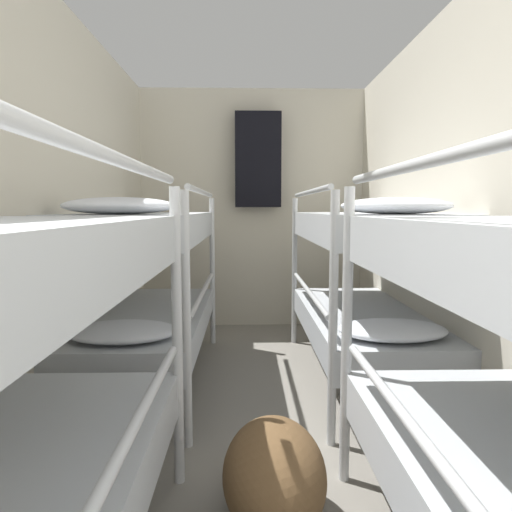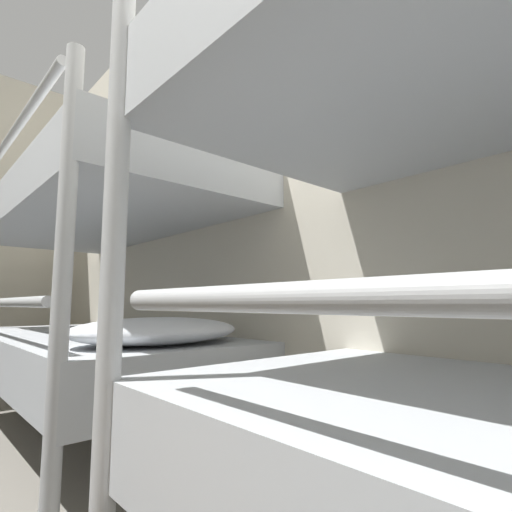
{
  "view_description": "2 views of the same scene",
  "coord_description": "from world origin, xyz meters",
  "px_view_note": "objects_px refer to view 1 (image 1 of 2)",
  "views": [
    {
      "loc": [
        -0.07,
        0.45,
        1.18
      ],
      "look_at": [
        -0.01,
        2.91,
        0.93
      ],
      "focal_mm": 32.0,
      "sensor_mm": 36.0,
      "label": 1
    },
    {
      "loc": [
        0.07,
        1.61,
        0.62
      ],
      "look_at": [
        0.66,
        2.27,
        0.72
      ],
      "focal_mm": 28.0,
      "sensor_mm": 36.0,
      "label": 2
    }
  ],
  "objects_px": {
    "duffel_bag": "(274,474)",
    "bunk_stack_left_far": "(147,276)",
    "bunk_stack_right_far": "(363,275)",
    "hanging_coat": "(258,160)"
  },
  "relations": [
    {
      "from": "bunk_stack_right_far",
      "to": "hanging_coat",
      "type": "relative_size",
      "value": 2.0
    },
    {
      "from": "bunk_stack_left_far",
      "to": "duffel_bag",
      "type": "bearing_deg",
      "value": -61.62
    },
    {
      "from": "duffel_bag",
      "to": "bunk_stack_right_far",
      "type": "bearing_deg",
      "value": 63.88
    },
    {
      "from": "bunk_stack_left_far",
      "to": "bunk_stack_right_far",
      "type": "bearing_deg",
      "value": 0.0
    },
    {
      "from": "bunk_stack_right_far",
      "to": "duffel_bag",
      "type": "distance_m",
      "value": 1.65
    },
    {
      "from": "bunk_stack_right_far",
      "to": "hanging_coat",
      "type": "bearing_deg",
      "value": 114.93
    },
    {
      "from": "bunk_stack_left_far",
      "to": "bunk_stack_right_far",
      "type": "distance_m",
      "value": 1.44
    },
    {
      "from": "bunk_stack_right_far",
      "to": "duffel_bag",
      "type": "height_order",
      "value": "bunk_stack_right_far"
    },
    {
      "from": "duffel_bag",
      "to": "bunk_stack_left_far",
      "type": "bearing_deg",
      "value": 118.38
    },
    {
      "from": "bunk_stack_left_far",
      "to": "bunk_stack_right_far",
      "type": "xyz_separation_m",
      "value": [
        1.44,
        0.0,
        0.0
      ]
    }
  ]
}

